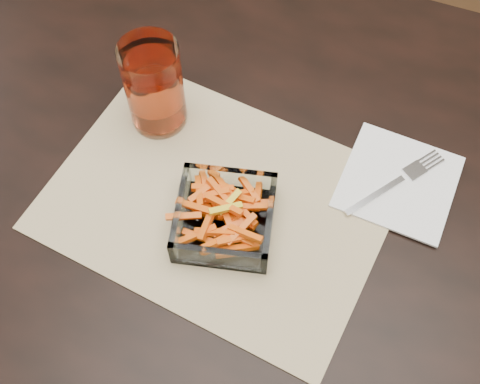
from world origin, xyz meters
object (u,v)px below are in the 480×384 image
tumbler (154,88)px  fork (398,181)px  dining_table (322,238)px  glass_bowl (225,219)px

tumbler → fork: 0.36m
dining_table → fork: size_ratio=10.82×
dining_table → glass_bowl: bearing=-149.2°
dining_table → tumbler: bearing=168.4°
dining_table → fork: fork is taller
glass_bowl → fork: bearing=36.7°
glass_bowl → fork: (0.20, 0.15, -0.01)m
fork → dining_table: bearing=-99.9°
tumbler → dining_table: bearing=-11.6°
glass_bowl → dining_table: bearing=30.8°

